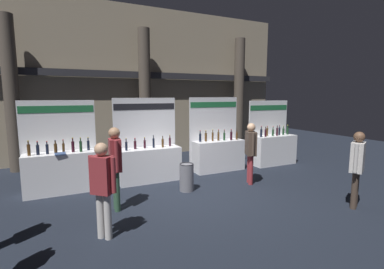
{
  "coord_description": "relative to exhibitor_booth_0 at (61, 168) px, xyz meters",
  "views": [
    {
      "loc": [
        -3.08,
        -5.94,
        2.46
      ],
      "look_at": [
        0.28,
        1.03,
        1.38
      ],
      "focal_mm": 26.14,
      "sensor_mm": 36.0,
      "label": 1
    }
  ],
  "objects": [
    {
      "name": "ground_plane",
      "position": [
        3.08,
        -1.78,
        -0.62
      ],
      "size": [
        25.52,
        25.52,
        0.0
      ],
      "primitive_type": "plane",
      "color": "black"
    },
    {
      "name": "hall_colonnade",
      "position": [
        3.08,
        3.43,
        2.3
      ],
      "size": [
        12.76,
        1.03,
        5.94
      ],
      "color": "gray",
      "rests_on": "ground_plane"
    },
    {
      "name": "exhibitor_booth_0",
      "position": [
        0.0,
        0.0,
        0.0
      ],
      "size": [
        1.82,
        0.71,
        2.35
      ],
      "color": "white",
      "rests_on": "ground_plane"
    },
    {
      "name": "exhibitor_booth_1",
      "position": [
        2.31,
        -0.06,
        -0.02
      ],
      "size": [
        1.87,
        0.66,
        2.4
      ],
      "color": "white",
      "rests_on": "ground_plane"
    },
    {
      "name": "exhibitor_booth_2",
      "position": [
        4.71,
        0.09,
        -0.01
      ],
      "size": [
        1.8,
        0.66,
        2.41
      ],
      "color": "white",
      "rests_on": "ground_plane"
    },
    {
      "name": "exhibitor_booth_3",
      "position": [
        6.95,
        -0.05,
        -0.0
      ],
      "size": [
        1.73,
        0.66,
        2.29
      ],
      "color": "white",
      "rests_on": "ground_plane"
    },
    {
      "name": "trash_bin",
      "position": [
        2.93,
        -1.33,
        -0.25
      ],
      "size": [
        0.37,
        0.37,
        0.72
      ],
      "color": "slate",
      "rests_on": "ground_plane"
    },
    {
      "name": "visitor_0",
      "position": [
        5.8,
        -3.95,
        0.4
      ],
      "size": [
        0.51,
        0.39,
        1.7
      ],
      "rotation": [
        0.0,
        0.0,
        0.46
      ],
      "color": "#47382D",
      "rests_on": "ground_plane"
    },
    {
      "name": "visitor_1",
      "position": [
        4.79,
        -1.56,
        0.42
      ],
      "size": [
        0.39,
        0.56,
        1.71
      ],
      "rotation": [
        0.0,
        0.0,
        1.16
      ],
      "color": "maroon",
      "rests_on": "ground_plane"
    },
    {
      "name": "visitor_2",
      "position": [
        0.62,
        -2.95,
        0.39
      ],
      "size": [
        0.42,
        0.42,
        1.69
      ],
      "rotation": [
        0.0,
        0.0,
        5.53
      ],
      "color": "silver",
      "rests_on": "ground_plane"
    },
    {
      "name": "visitor_5",
      "position": [
        1.05,
        -1.79,
        0.47
      ],
      "size": [
        0.25,
        0.55,
        1.81
      ],
      "rotation": [
        0.0,
        0.0,
        4.65
      ],
      "color": "#33563D",
      "rests_on": "ground_plane"
    }
  ]
}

